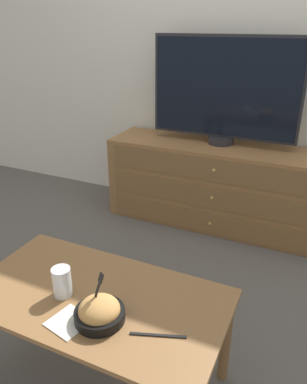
# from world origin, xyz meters

# --- Properties ---
(ground_plane) EXTENTS (12.00, 12.00, 0.00)m
(ground_plane) POSITION_xyz_m (0.00, 0.00, 0.00)
(ground_plane) COLOR #56514C
(wall_back) EXTENTS (12.00, 0.05, 2.60)m
(wall_back) POSITION_xyz_m (0.00, 0.03, 1.30)
(wall_back) COLOR silver
(wall_back) RESTS_ON ground_plane
(dresser) EXTENTS (1.67, 0.45, 0.62)m
(dresser) POSITION_xyz_m (-0.03, -0.25, 0.31)
(dresser) COLOR olive
(dresser) RESTS_ON ground_plane
(tv) EXTENTS (1.04, 0.18, 0.73)m
(tv) POSITION_xyz_m (-0.06, -0.18, 0.99)
(tv) COLOR #232328
(tv) RESTS_ON dresser
(coffee_table) EXTENTS (1.01, 0.55, 0.46)m
(coffee_table) POSITION_xyz_m (-0.09, -1.82, 0.40)
(coffee_table) COLOR olive
(coffee_table) RESTS_ON ground_plane
(takeout_bowl) EXTENTS (0.18, 0.18, 0.17)m
(takeout_bowl) POSITION_xyz_m (-0.01, -1.92, 0.50)
(takeout_bowl) COLOR black
(takeout_bowl) RESTS_ON coffee_table
(drink_cup) EXTENTS (0.07, 0.07, 0.12)m
(drink_cup) POSITION_xyz_m (-0.21, -1.86, 0.51)
(drink_cup) COLOR beige
(drink_cup) RESTS_ON coffee_table
(napkin) EXTENTS (0.15, 0.15, 0.00)m
(napkin) POSITION_xyz_m (-0.10, -1.97, 0.46)
(napkin) COLOR silver
(napkin) RESTS_ON coffee_table
(knife) EXTENTS (0.18, 0.07, 0.01)m
(knife) POSITION_xyz_m (0.21, -1.90, 0.46)
(knife) COLOR black
(knife) RESTS_ON coffee_table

